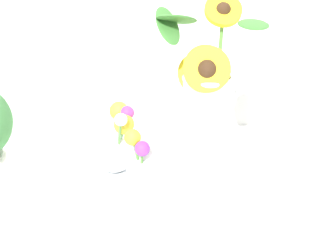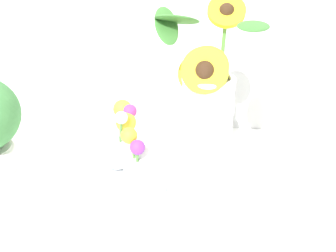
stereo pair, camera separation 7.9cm
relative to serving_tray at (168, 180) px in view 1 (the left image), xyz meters
The scene contains 5 objects.
ground_plane 0.12m from the serving_tray, 105.22° to the right, with size 6.00×6.00×0.00m, color white.
serving_tray is the anchor object (origin of this frame).
mason_jar_sunflowers 0.18m from the serving_tray, ahead, with size 0.23×0.18×0.37m.
vase_small_center 0.09m from the serving_tray, 123.81° to the right, with size 0.08×0.09×0.14m.
vase_bulb_right 0.14m from the serving_tray, 164.86° to the left, with size 0.09×0.09×0.15m.
Camera 1 is at (0.04, -0.60, 0.46)m, focal length 42.00 mm.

